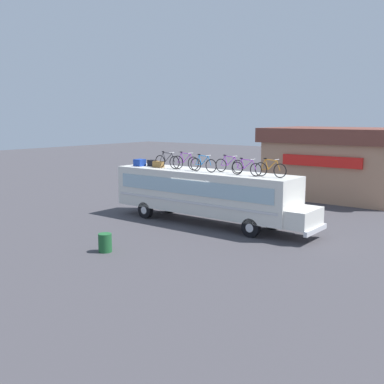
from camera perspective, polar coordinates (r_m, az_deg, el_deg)
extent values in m
plane|color=#423F44|center=(25.24, 1.36, -3.78)|extent=(120.00, 120.00, 0.00)
cube|color=silver|center=(24.90, 1.37, 0.11)|extent=(10.58, 2.36, 2.19)
cube|color=silver|center=(22.14, 13.55, -3.08)|extent=(1.03, 2.17, 0.84)
cube|color=#99B7C6|center=(23.92, -0.33, 0.56)|extent=(9.73, 0.04, 0.75)
cube|color=#99B7C6|center=(25.81, 2.95, 1.18)|extent=(9.73, 0.04, 0.75)
cube|color=silver|center=(24.04, -0.33, -1.28)|extent=(10.16, 0.03, 0.12)
cube|color=silver|center=(25.93, 2.94, -0.52)|extent=(10.16, 0.03, 0.12)
cube|color=silver|center=(22.02, 14.88, -4.53)|extent=(0.16, 2.24, 0.24)
cylinder|color=black|center=(22.35, 7.21, -4.34)|extent=(0.93, 0.28, 0.93)
cylinder|color=silver|center=(22.35, 7.21, -4.34)|extent=(0.42, 0.30, 0.42)
cylinder|color=black|center=(24.12, 9.74, -3.40)|extent=(0.93, 0.28, 0.93)
cylinder|color=silver|center=(24.12, 9.74, -3.40)|extent=(0.42, 0.30, 0.42)
cylinder|color=black|center=(26.43, -5.72, -2.21)|extent=(0.93, 0.28, 0.93)
cylinder|color=silver|center=(26.43, -5.72, -2.21)|extent=(0.42, 0.30, 0.42)
cylinder|color=black|center=(27.94, -2.78, -1.55)|extent=(0.93, 0.28, 0.93)
cylinder|color=silver|center=(27.94, -2.78, -1.55)|extent=(0.42, 0.30, 0.42)
cube|color=#193899|center=(27.31, -6.42, 3.59)|extent=(0.53, 0.54, 0.40)
cube|color=black|center=(27.15, -4.88, 3.55)|extent=(0.48, 0.36, 0.36)
cube|color=olive|center=(26.50, -4.13, 3.40)|extent=(0.59, 0.37, 0.35)
torus|color=black|center=(26.33, -3.92, 3.76)|extent=(0.71, 0.04, 0.71)
torus|color=black|center=(25.64, -2.15, 3.63)|extent=(0.71, 0.04, 0.71)
cylinder|color=black|center=(26.10, -3.40, 4.30)|extent=(0.20, 0.04, 0.51)
cylinder|color=black|center=(25.89, -2.87, 4.23)|extent=(0.49, 0.04, 0.49)
cylinder|color=black|center=(25.93, -3.02, 4.79)|extent=(0.64, 0.04, 0.07)
cylinder|color=black|center=(26.20, -3.59, 3.76)|extent=(0.40, 0.03, 0.05)
cylinder|color=black|center=(26.23, -3.74, 4.30)|extent=(0.26, 0.03, 0.53)
cylinder|color=black|center=(25.68, -2.32, 4.17)|extent=(0.22, 0.03, 0.49)
cylinder|color=silver|center=(25.72, -2.49, 4.83)|extent=(0.03, 0.44, 0.03)
ellipsoid|color=black|center=(26.13, -3.55, 4.94)|extent=(0.20, 0.08, 0.06)
torus|color=black|center=(25.60, -1.74, 3.65)|extent=(0.73, 0.04, 0.73)
torus|color=black|center=(24.93, 0.16, 3.51)|extent=(0.73, 0.04, 0.73)
cylinder|color=purple|center=(25.37, -1.18, 4.23)|extent=(0.21, 0.04, 0.53)
cylinder|color=purple|center=(25.17, -0.61, 4.15)|extent=(0.50, 0.04, 0.50)
cylinder|color=purple|center=(25.20, -0.77, 4.75)|extent=(0.64, 0.04, 0.07)
cylinder|color=purple|center=(25.47, -1.38, 3.65)|extent=(0.41, 0.03, 0.05)
cylinder|color=purple|center=(25.50, -1.54, 4.23)|extent=(0.26, 0.03, 0.55)
cylinder|color=purple|center=(24.97, -0.01, 4.09)|extent=(0.22, 0.03, 0.51)
cylinder|color=silver|center=(25.00, -0.19, 4.79)|extent=(0.03, 0.44, 0.03)
ellipsoid|color=black|center=(25.40, -1.33, 4.91)|extent=(0.20, 0.08, 0.06)
torus|color=black|center=(24.57, 0.46, 3.37)|extent=(0.69, 0.04, 0.69)
torus|color=black|center=(23.99, 2.35, 3.22)|extent=(0.69, 0.04, 0.69)
cylinder|color=#197FDB|center=(24.37, 1.02, 3.94)|extent=(0.19, 0.04, 0.49)
cylinder|color=#197FDB|center=(24.19, 1.58, 3.86)|extent=(0.46, 0.04, 0.47)
cylinder|color=#197FDB|center=(24.22, 1.43, 4.44)|extent=(0.60, 0.04, 0.07)
cylinder|color=#197FDB|center=(24.46, 0.81, 3.37)|extent=(0.38, 0.03, 0.05)
cylinder|color=#197FDB|center=(24.48, 0.66, 3.94)|extent=(0.24, 0.03, 0.51)
cylinder|color=#197FDB|center=(24.02, 2.18, 3.80)|extent=(0.21, 0.03, 0.48)
cylinder|color=silver|center=(24.04, 2.01, 4.48)|extent=(0.03, 0.44, 0.03)
ellipsoid|color=black|center=(24.39, 0.87, 4.61)|extent=(0.20, 0.08, 0.06)
torus|color=black|center=(24.31, 3.56, 3.29)|extent=(0.68, 0.04, 0.68)
torus|color=black|center=(23.75, 5.63, 3.12)|extent=(0.68, 0.04, 0.68)
cylinder|color=purple|center=(24.11, 4.18, 3.85)|extent=(0.20, 0.04, 0.49)
cylinder|color=purple|center=(23.95, 4.80, 3.76)|extent=(0.48, 0.04, 0.47)
cylinder|color=purple|center=(23.97, 4.64, 4.34)|extent=(0.62, 0.04, 0.07)
cylinder|color=purple|center=(24.20, 3.95, 3.28)|extent=(0.39, 0.03, 0.05)
cylinder|color=purple|center=(24.22, 3.79, 3.85)|extent=(0.25, 0.03, 0.51)
cylinder|color=purple|center=(23.77, 5.45, 3.69)|extent=(0.22, 0.03, 0.48)
cylinder|color=silver|center=(23.80, 5.27, 4.38)|extent=(0.03, 0.44, 0.03)
ellipsoid|color=black|center=(24.14, 4.02, 4.52)|extent=(0.20, 0.08, 0.06)
torus|color=black|center=(23.15, 5.54, 2.92)|extent=(0.64, 0.04, 0.64)
torus|color=black|center=(22.61, 7.82, 2.72)|extent=(0.64, 0.04, 0.64)
cylinder|color=purple|center=(22.96, 6.22, 3.46)|extent=(0.20, 0.04, 0.46)
cylinder|color=purple|center=(22.80, 6.90, 3.37)|extent=(0.49, 0.04, 0.44)
cylinder|color=purple|center=(22.82, 6.73, 3.94)|extent=(0.64, 0.04, 0.07)
cylinder|color=purple|center=(23.04, 5.97, 2.91)|extent=(0.40, 0.03, 0.05)
cylinder|color=purple|center=(23.07, 5.80, 3.47)|extent=(0.26, 0.03, 0.48)
cylinder|color=purple|center=(22.63, 7.62, 3.29)|extent=(0.22, 0.03, 0.45)
cylinder|color=silver|center=(22.65, 7.42, 3.98)|extent=(0.03, 0.44, 0.03)
ellipsoid|color=black|center=(22.98, 6.05, 4.13)|extent=(0.20, 0.08, 0.06)
torus|color=black|center=(22.67, 8.43, 2.77)|extent=(0.68, 0.04, 0.68)
torus|color=black|center=(22.19, 10.71, 2.57)|extent=(0.68, 0.04, 0.68)
cylinder|color=orange|center=(22.49, 9.12, 3.36)|extent=(0.20, 0.04, 0.48)
cylinder|color=orange|center=(22.35, 9.80, 3.27)|extent=(0.47, 0.04, 0.47)
cylinder|color=orange|center=(22.37, 9.64, 3.88)|extent=(0.61, 0.04, 0.07)
cylinder|color=orange|center=(22.57, 8.85, 2.76)|extent=(0.39, 0.03, 0.05)
cylinder|color=orange|center=(22.59, 8.69, 3.37)|extent=(0.25, 0.03, 0.50)
cylinder|color=orange|center=(22.21, 10.52, 3.18)|extent=(0.21, 0.03, 0.47)
cylinder|color=silver|center=(22.22, 10.33, 3.92)|extent=(0.03, 0.44, 0.03)
ellipsoid|color=black|center=(22.51, 8.96, 4.08)|extent=(0.20, 0.08, 0.06)
cube|color=tan|center=(34.68, 17.55, 2.61)|extent=(8.99, 6.48, 3.89)
cube|color=brown|center=(34.50, 17.74, 6.64)|extent=(9.71, 7.00, 1.00)
cube|color=red|center=(31.50, 15.49, 3.64)|extent=(5.40, 0.16, 0.70)
cylinder|color=#1E592D|center=(20.16, -10.58, -6.12)|extent=(0.57, 0.57, 0.79)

